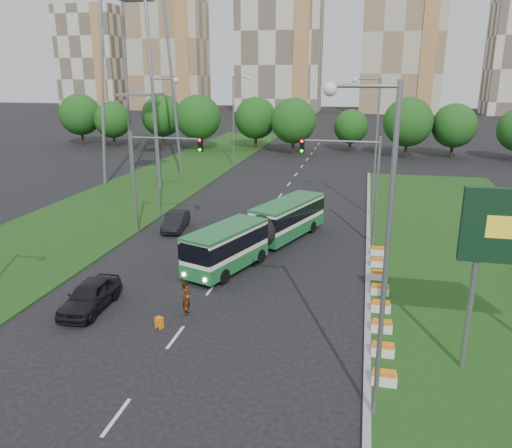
% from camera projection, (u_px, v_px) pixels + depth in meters
% --- Properties ---
extents(ground, '(360.00, 360.00, 0.00)m').
position_uv_depth(ground, '(262.00, 292.00, 29.03)').
color(ground, black).
rests_on(ground, ground).
extents(grass_median, '(14.00, 60.00, 0.15)m').
position_uv_depth(grass_median, '(473.00, 260.00, 33.84)').
color(grass_median, '#1A4513').
rests_on(grass_median, ground).
extents(median_kerb, '(0.30, 60.00, 0.18)m').
position_uv_depth(median_kerb, '(368.00, 252.00, 35.25)').
color(median_kerb, '#959595').
rests_on(median_kerb, ground).
extents(left_verge, '(12.00, 110.00, 0.10)m').
position_uv_depth(left_verge, '(150.00, 187.00, 56.10)').
color(left_verge, '#1A4513').
rests_on(left_verge, ground).
extents(lane_markings, '(0.20, 100.00, 0.01)m').
position_uv_depth(lane_markings, '(273.00, 205.00, 48.36)').
color(lane_markings, silver).
rests_on(lane_markings, ground).
extents(flower_planters, '(1.10, 15.90, 0.60)m').
position_uv_depth(flower_planters, '(380.00, 298.00, 27.25)').
color(flower_planters, white).
rests_on(flower_planters, grass_median).
extents(traffic_mast_median, '(5.76, 0.32, 8.00)m').
position_uv_depth(traffic_mast_median, '(355.00, 173.00, 35.88)').
color(traffic_mast_median, gray).
rests_on(traffic_mast_median, ground).
extents(traffic_mast_left, '(5.76, 0.32, 8.00)m').
position_uv_depth(traffic_mast_left, '(153.00, 167.00, 38.04)').
color(traffic_mast_left, gray).
rests_on(traffic_mast_left, ground).
extents(street_lamps, '(36.00, 60.00, 12.00)m').
position_uv_depth(street_lamps, '(250.00, 160.00, 37.28)').
color(street_lamps, gray).
rests_on(street_lamps, ground).
extents(tree_line, '(120.00, 8.00, 9.00)m').
position_uv_depth(tree_line, '(397.00, 126.00, 77.17)').
color(tree_line, '#1D5516').
rests_on(tree_line, ground).
extents(apartment_tower_west, '(26.00, 15.00, 48.00)m').
position_uv_depth(apartment_tower_west, '(168.00, 40.00, 175.83)').
color(apartment_tower_west, '#BFB79A').
rests_on(apartment_tower_west, ground).
extents(apartment_tower_cwest, '(28.00, 15.00, 52.00)m').
position_uv_depth(apartment_tower_cwest, '(280.00, 32.00, 167.07)').
color(apartment_tower_cwest, beige).
rests_on(apartment_tower_cwest, ground).
extents(apartment_tower_ceast, '(25.00, 15.00, 50.00)m').
position_uv_depth(apartment_tower_ceast, '(403.00, 33.00, 159.17)').
color(apartment_tower_ceast, '#BFB79A').
rests_on(apartment_tower_ceast, ground).
extents(midrise_west, '(22.00, 14.00, 36.00)m').
position_uv_depth(midrise_west, '(92.00, 58.00, 183.69)').
color(midrise_west, beige).
rests_on(midrise_west, ground).
extents(articulated_bus, '(2.39, 15.35, 2.53)m').
position_uv_depth(articulated_bus, '(259.00, 230.00, 35.44)').
color(articulated_bus, white).
rests_on(articulated_bus, ground).
extents(car_left_near, '(2.04, 4.71, 1.58)m').
position_uv_depth(car_left_near, '(90.00, 296.00, 26.69)').
color(car_left_near, black).
rests_on(car_left_near, ground).
extents(car_left_far, '(2.10, 4.53, 1.44)m').
position_uv_depth(car_left_far, '(176.00, 221.00, 40.59)').
color(car_left_far, black).
rests_on(car_left_far, ground).
extents(pedestrian, '(0.55, 0.73, 1.82)m').
position_uv_depth(pedestrian, '(187.00, 298.00, 26.08)').
color(pedestrian, gray).
rests_on(pedestrian, ground).
extents(shopping_trolley, '(0.34, 0.35, 0.57)m').
position_uv_depth(shopping_trolley, '(159.00, 323.00, 24.83)').
color(shopping_trolley, orange).
rests_on(shopping_trolley, ground).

